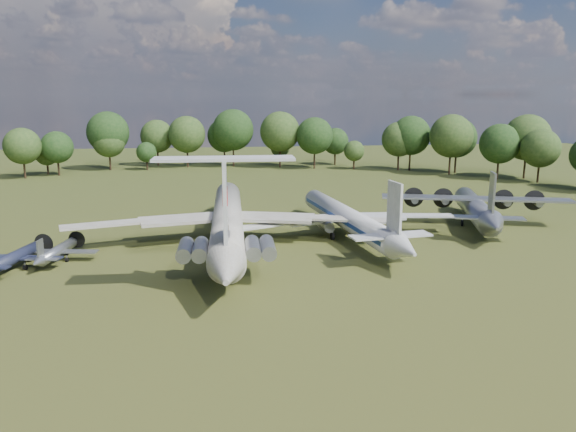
{
  "coord_description": "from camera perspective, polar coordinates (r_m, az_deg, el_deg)",
  "views": [
    {
      "loc": [
        -0.32,
        -74.64,
        20.43
      ],
      "look_at": [
        8.81,
        -4.07,
        5.0
      ],
      "focal_mm": 35.0,
      "sensor_mm": 36.0,
      "label": 1
    }
  ],
  "objects": [
    {
      "name": "small_prop_west",
      "position": [
        74.63,
        -25.99,
        -4.06
      ],
      "size": [
        14.03,
        16.95,
        2.17
      ],
      "primitive_type": null,
      "rotation": [
        0.0,
        0.0,
        -0.24
      ],
      "color": "black",
      "rests_on": "ground"
    },
    {
      "name": "small_prop_northwest",
      "position": [
        75.93,
        -22.36,
        -3.56
      ],
      "size": [
        11.83,
        14.71,
        1.94
      ],
      "primitive_type": null,
      "rotation": [
        0.0,
        0.0,
        -0.17
      ],
      "color": "#979A9E",
      "rests_on": "ground"
    },
    {
      "name": "ground",
      "position": [
        77.38,
        -6.88,
        -3.16
      ],
      "size": [
        300.0,
        300.0,
        0.0
      ],
      "primitive_type": "plane",
      "color": "#213B13",
      "rests_on": "ground"
    },
    {
      "name": "person_on_il62",
      "position": [
        61.07,
        -6.3,
        -1.08
      ],
      "size": [
        0.66,
        0.53,
        1.59
      ],
      "primitive_type": "imported",
      "rotation": [
        0.0,
        0.0,
        2.86
      ],
      "color": "olive",
      "rests_on": "il62_airliner"
    },
    {
      "name": "an12_transport",
      "position": [
        94.03,
        18.51,
        0.39
      ],
      "size": [
        37.27,
        39.67,
        4.33
      ],
      "primitive_type": null,
      "rotation": [
        0.0,
        0.0,
        -0.27
      ],
      "color": "#9A9CA1",
      "rests_on": "ground"
    },
    {
      "name": "il62_airliner",
      "position": [
        77.27,
        -6.16,
        -1.01
      ],
      "size": [
        45.83,
        58.72,
        5.64
      ],
      "primitive_type": null,
      "rotation": [
        0.0,
        0.0,
        -0.03
      ],
      "color": "beige",
      "rests_on": "ground"
    },
    {
      "name": "tu104_jet",
      "position": [
        82.16,
        6.04,
        -0.65
      ],
      "size": [
        38.66,
        48.13,
        4.41
      ],
      "primitive_type": null,
      "rotation": [
        0.0,
        0.0,
        0.13
      ],
      "color": "#BEBEBE",
      "rests_on": "ground"
    }
  ]
}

